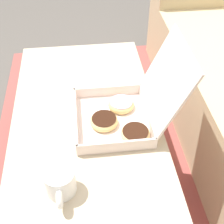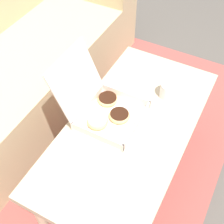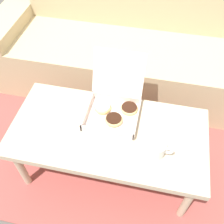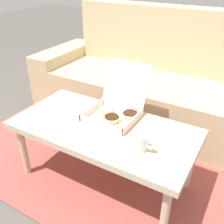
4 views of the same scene
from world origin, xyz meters
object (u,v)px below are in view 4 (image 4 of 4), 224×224
(coffee_table, at_px, (104,132))
(pastry_box, at_px, (117,108))
(couch, at_px, (159,87))
(coffee_mug, at_px, (140,142))

(coffee_table, height_order, pastry_box, pastry_box)
(couch, relative_size, coffee_table, 2.05)
(pastry_box, bearing_deg, coffee_table, -92.60)
(couch, height_order, coffee_table, couch)
(couch, bearing_deg, pastry_box, -89.50)
(couch, xyz_separation_m, coffee_table, (0.00, -0.93, 0.07))
(coffee_table, bearing_deg, couch, 90.00)
(couch, xyz_separation_m, pastry_box, (0.01, -0.78, 0.17))
(coffee_table, xyz_separation_m, pastry_box, (0.01, 0.15, 0.10))
(couch, xyz_separation_m, coffee_mug, (0.28, -1.02, 0.16))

